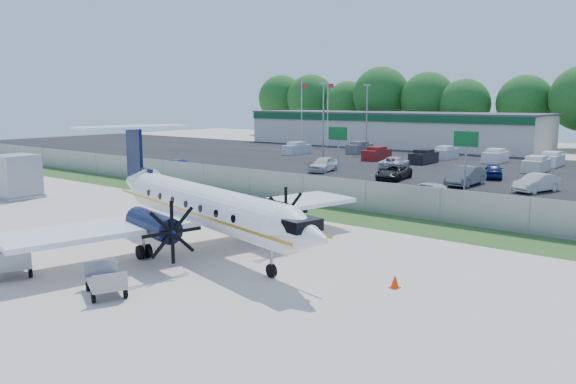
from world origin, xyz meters
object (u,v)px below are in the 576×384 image
Objects in this scene: baggage_cart_far at (106,281)px; service_container at (16,178)px; baggage_cart_near at (11,262)px; aircraft at (201,204)px.

baggage_cart_far is 24.39m from service_container.
service_container is at bearing 160.74° from baggage_cart_far.
baggage_cart_near is 0.81× the size of service_container.
aircraft is 7.13m from baggage_cart_far.
baggage_cart_far is at bearing 11.28° from baggage_cart_near.
baggage_cart_near is 1.10× the size of baggage_cart_far.
baggage_cart_far is at bearing -73.26° from aircraft.
baggage_cart_far is (5.09, 1.02, -0.05)m from baggage_cart_near.
aircraft reaches higher than baggage_cart_near.
baggage_cart_near reaches higher than baggage_cart_far.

